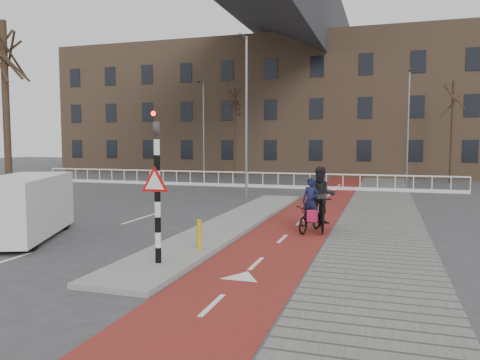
% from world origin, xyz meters
% --- Properties ---
extents(ground, '(120.00, 120.00, 0.00)m').
position_xyz_m(ground, '(0.00, 0.00, 0.00)').
color(ground, '#38383A').
rests_on(ground, ground).
extents(bike_lane, '(2.50, 60.00, 0.01)m').
position_xyz_m(bike_lane, '(1.50, 10.00, 0.01)').
color(bike_lane, maroon).
rests_on(bike_lane, ground).
extents(sidewalk, '(3.00, 60.00, 0.01)m').
position_xyz_m(sidewalk, '(4.30, 10.00, 0.01)').
color(sidewalk, slate).
rests_on(sidewalk, ground).
extents(curb_island, '(1.80, 16.00, 0.12)m').
position_xyz_m(curb_island, '(-0.70, 4.00, 0.06)').
color(curb_island, gray).
rests_on(curb_island, ground).
extents(traffic_signal, '(0.80, 0.80, 3.68)m').
position_xyz_m(traffic_signal, '(-0.60, -2.02, 1.99)').
color(traffic_signal, black).
rests_on(traffic_signal, curb_island).
extents(bollard, '(0.12, 0.12, 0.78)m').
position_xyz_m(bollard, '(-0.21, -0.44, 0.51)').
color(bollard, '#CFA10B').
rests_on(bollard, curb_island).
extents(cyclist_near, '(0.98, 1.77, 1.77)m').
position_xyz_m(cyclist_near, '(2.14, 3.33, 0.60)').
color(cyclist_near, black).
rests_on(cyclist_near, bike_lane).
extents(cyclist_far, '(1.03, 2.06, 2.11)m').
position_xyz_m(cyclist_far, '(2.45, 3.62, 0.88)').
color(cyclist_far, black).
rests_on(cyclist_far, bike_lane).
extents(van, '(3.29, 4.75, 1.90)m').
position_xyz_m(van, '(-5.97, -0.32, 1.00)').
color(van, silver).
rests_on(van, ground).
extents(railing, '(28.00, 0.10, 0.99)m').
position_xyz_m(railing, '(-5.00, 17.00, 0.31)').
color(railing, silver).
rests_on(railing, ground).
extents(townhouse_row, '(46.00, 10.00, 15.90)m').
position_xyz_m(townhouse_row, '(-3.00, 32.00, 7.81)').
color(townhouse_row, '#7F6047').
rests_on(townhouse_row, ground).
extents(tree_left, '(0.30, 0.30, 8.00)m').
position_xyz_m(tree_left, '(-11.01, 4.45, 4.00)').
color(tree_left, black).
rests_on(tree_left, ground).
extents(tree_mid, '(0.26, 0.26, 7.20)m').
position_xyz_m(tree_mid, '(-7.30, 24.53, 3.60)').
color(tree_mid, black).
rests_on(tree_mid, ground).
extents(tree_right, '(0.22, 0.22, 7.14)m').
position_xyz_m(tree_right, '(8.86, 24.34, 3.57)').
color(tree_right, black).
rests_on(tree_right, ground).
extents(streetlight_near, '(0.12, 0.12, 8.28)m').
position_xyz_m(streetlight_near, '(-2.52, 11.70, 4.14)').
color(streetlight_near, slate).
rests_on(streetlight_near, ground).
extents(streetlight_left, '(0.12, 0.12, 7.61)m').
position_xyz_m(streetlight_left, '(-9.26, 22.65, 3.80)').
color(streetlight_left, slate).
rests_on(streetlight_left, ground).
extents(streetlight_right, '(0.12, 0.12, 7.77)m').
position_xyz_m(streetlight_right, '(5.85, 22.47, 3.89)').
color(streetlight_right, slate).
rests_on(streetlight_right, ground).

